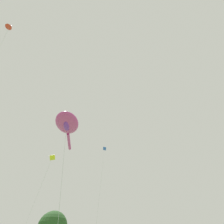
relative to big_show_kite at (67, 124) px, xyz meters
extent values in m
ellipsoid|color=#CC3899|center=(-0.12, -0.17, 0.03)|extent=(5.60, 6.12, 1.22)
cylinder|color=#CC3899|center=(2.70, 3.99, -0.15)|extent=(3.10, 4.29, 0.44)
ellipsoid|color=purple|center=(-0.12, -0.17, -0.52)|extent=(1.93, 2.33, 0.44)
cylinder|color=#B2B2B7|center=(-0.75, -3.07, -8.30)|extent=(1.30, 5.82, 15.45)
cube|color=yellow|center=(1.84, 7.31, -2.08)|extent=(1.12, 0.84, 0.83)
cylinder|color=#B2B2B7|center=(1.16, 8.33, -9.05)|extent=(1.38, 2.07, 13.95)
cone|color=red|center=(-12.22, -2.23, 9.69)|extent=(1.19, 1.21, 0.81)
cube|color=blue|center=(12.11, 6.14, 2.74)|extent=(0.66, 0.92, 0.72)
cylinder|color=#B2B2B7|center=(10.58, 5.20, -6.64)|extent=(3.09, 1.91, 18.77)
camera|label=1|loc=(-8.48, -19.37, -14.57)|focal=27.26mm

